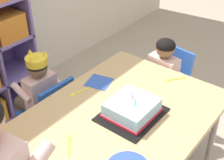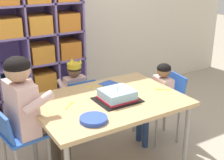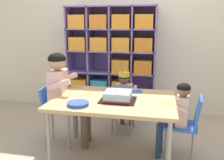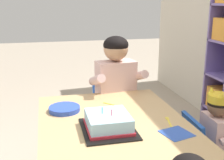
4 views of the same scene
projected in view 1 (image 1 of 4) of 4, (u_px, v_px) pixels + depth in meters
The scene contains 10 objects.
activity_table at pixel (118, 122), 1.76m from camera, with size 1.20×0.86×0.64m.
classroom_chair_blue at pixel (50, 112), 2.19m from camera, with size 0.32×0.33×0.63m.
child_with_crown at pixel (38, 90), 2.17m from camera, with size 0.30×0.31×0.81m.
classroom_chair_guest_side at pixel (166, 86), 2.40m from camera, with size 0.37×0.34×0.68m.
guest_at_table_side at pixel (158, 78), 2.27m from camera, with size 0.31×0.31×0.81m.
birthday_cake_on_tray at pixel (132, 109), 1.72m from camera, with size 0.34×0.29×0.13m.
paper_napkin_square at pixel (99, 82), 2.01m from camera, with size 0.15×0.15×0.00m, color #3356B7.
fork_scattered_mid_table at pixel (69, 144), 1.56m from camera, with size 0.11×0.11×0.00m.
fork_by_napkin at pixel (175, 79), 2.03m from camera, with size 0.12×0.10×0.00m.
fork_beside_plate_stack at pixel (79, 92), 1.91m from camera, with size 0.14×0.05×0.00m.
Camera 1 is at (-1.07, -0.80, 1.77)m, focal length 51.09 mm.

